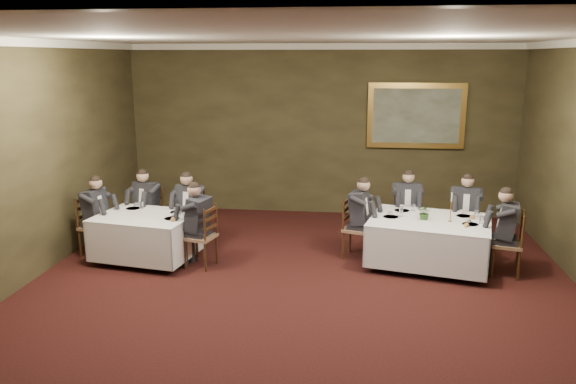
% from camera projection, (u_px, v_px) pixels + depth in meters
% --- Properties ---
extents(ground, '(10.00, 10.00, 0.00)m').
position_uv_depth(ground, '(294.00, 316.00, 7.21)').
color(ground, black).
rests_on(ground, ground).
extents(ceiling, '(8.00, 10.00, 0.10)m').
position_uv_depth(ceiling, '(294.00, 34.00, 6.38)').
color(ceiling, silver).
rests_on(ceiling, back_wall).
extents(back_wall, '(8.00, 0.10, 3.50)m').
position_uv_depth(back_wall, '(320.00, 131.00, 11.62)').
color(back_wall, '#2D2716').
rests_on(back_wall, ground).
extents(crown_molding, '(8.00, 10.00, 0.12)m').
position_uv_depth(crown_molding, '(294.00, 39.00, 6.40)').
color(crown_molding, white).
rests_on(crown_molding, back_wall).
extents(table_main, '(2.10, 1.77, 0.67)m').
position_uv_depth(table_main, '(429.00, 238.00, 8.85)').
color(table_main, black).
rests_on(table_main, ground).
extents(table_second, '(1.71, 1.41, 0.67)m').
position_uv_depth(table_second, '(146.00, 234.00, 9.09)').
color(table_second, black).
rests_on(table_second, ground).
extents(chair_main_backleft, '(0.45, 0.43, 1.00)m').
position_uv_depth(chair_main_backleft, '(405.00, 229.00, 9.92)').
color(chair_main_backleft, '#886445').
rests_on(chair_main_backleft, ground).
extents(diner_main_backleft, '(0.42, 0.49, 1.35)m').
position_uv_depth(diner_main_backleft, '(406.00, 216.00, 9.85)').
color(diner_main_backleft, black).
rests_on(diner_main_backleft, chair_main_backleft).
extents(chair_main_backright, '(0.51, 0.49, 1.00)m').
position_uv_depth(chair_main_backright, '(464.00, 234.00, 9.60)').
color(chair_main_backright, '#886445').
rests_on(chair_main_backright, ground).
extents(diner_main_backright, '(0.48, 0.54, 1.35)m').
position_uv_depth(diner_main_backright, '(465.00, 222.00, 9.53)').
color(diner_main_backright, black).
rests_on(diner_main_backright, chair_main_backright).
extents(chair_main_endleft, '(0.53, 0.54, 1.00)m').
position_uv_depth(chair_main_endleft, '(356.00, 241.00, 9.27)').
color(chair_main_endleft, '#886445').
rests_on(chair_main_endleft, ground).
extents(diner_main_endleft, '(0.57, 0.52, 1.35)m').
position_uv_depth(diner_main_endleft, '(357.00, 227.00, 9.22)').
color(diner_main_endleft, black).
rests_on(diner_main_endleft, chair_main_endleft).
extents(chair_main_endright, '(0.51, 0.52, 1.00)m').
position_uv_depth(chair_main_endright, '(507.00, 257.00, 8.51)').
color(chair_main_endright, '#886445').
rests_on(chair_main_endright, ground).
extents(diner_main_endright, '(0.56, 0.50, 1.35)m').
position_uv_depth(diner_main_endright, '(507.00, 243.00, 8.46)').
color(diner_main_endright, black).
rests_on(diner_main_endright, chair_main_endright).
extents(chair_sec_backleft, '(0.55, 0.54, 1.00)m').
position_uv_depth(chair_sec_backleft, '(149.00, 228.00, 9.97)').
color(chair_sec_backleft, '#886445').
rests_on(chair_sec_backleft, ground).
extents(diner_sec_backleft, '(0.53, 0.58, 1.35)m').
position_uv_depth(diner_sec_backleft, '(148.00, 215.00, 9.91)').
color(diner_sec_backleft, black).
rests_on(diner_sec_backleft, chair_sec_backleft).
extents(chair_sec_backright, '(0.51, 0.49, 1.00)m').
position_uv_depth(chair_sec_backright, '(191.00, 232.00, 9.75)').
color(chair_sec_backright, '#886445').
rests_on(chair_sec_backright, ground).
extents(diner_sec_backright, '(0.48, 0.54, 1.35)m').
position_uv_depth(diner_sec_backright, '(190.00, 219.00, 9.69)').
color(diner_sec_backright, black).
rests_on(diner_sec_backright, chair_sec_backright).
extents(chair_sec_endright, '(0.51, 0.53, 1.00)m').
position_uv_depth(chair_sec_endright, '(202.00, 249.00, 8.87)').
color(chair_sec_endright, '#886445').
rests_on(chair_sec_endright, ground).
extents(diner_sec_endright, '(0.56, 0.50, 1.35)m').
position_uv_depth(diner_sec_endright, '(200.00, 235.00, 8.82)').
color(diner_sec_endright, black).
rests_on(diner_sec_endright, chair_sec_endright).
extents(chair_sec_endleft, '(0.50, 0.51, 1.00)m').
position_uv_depth(chair_sec_endleft, '(96.00, 238.00, 9.39)').
color(chair_sec_endleft, '#886445').
rests_on(chair_sec_endleft, ground).
extents(diner_sec_endleft, '(0.55, 0.48, 1.35)m').
position_uv_depth(diner_sec_endleft, '(95.00, 225.00, 9.34)').
color(diner_sec_endleft, black).
rests_on(diner_sec_endleft, chair_sec_endleft).
extents(centerpiece, '(0.28, 0.27, 0.25)m').
position_uv_depth(centerpiece, '(425.00, 212.00, 8.74)').
color(centerpiece, '#2D5926').
rests_on(centerpiece, table_main).
extents(candlestick, '(0.07, 0.07, 0.47)m').
position_uv_depth(candlestick, '(451.00, 211.00, 8.63)').
color(candlestick, '#B17936').
rests_on(candlestick, table_main).
extents(place_setting_table_main, '(0.33, 0.31, 0.14)m').
position_uv_depth(place_setting_table_main, '(405.00, 208.00, 9.31)').
color(place_setting_table_main, white).
rests_on(place_setting_table_main, table_main).
extents(place_setting_table_second, '(0.33, 0.31, 0.14)m').
position_uv_depth(place_setting_table_second, '(137.00, 206.00, 9.44)').
color(place_setting_table_second, white).
rests_on(place_setting_table_second, table_second).
extents(painting, '(1.93, 0.09, 1.31)m').
position_uv_depth(painting, '(416.00, 116.00, 11.26)').
color(painting, gold).
rests_on(painting, back_wall).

